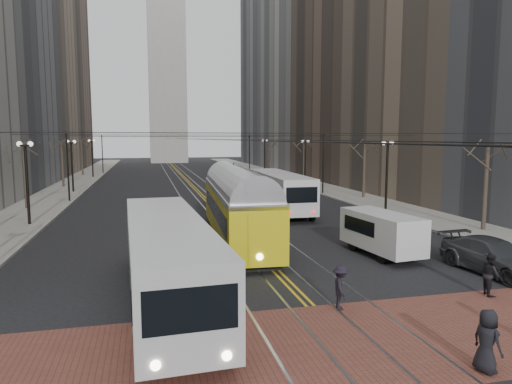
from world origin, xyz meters
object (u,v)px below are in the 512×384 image
rear_bus (279,192)px  pedestrian_a (487,341)px  streetcar (237,212)px  clock_tower (166,16)px  pedestrian_d (341,287)px  cargo_van (381,234)px  sedan_grey (264,200)px  pedestrian_c (491,274)px  transit_bus (167,262)px  sedan_parked (494,256)px  sedan_silver (248,180)px

rear_bus → pedestrian_a: (-2.19, -26.52, -0.75)m
streetcar → rear_bus: bearing=64.2°
clock_tower → rear_bus: bearing=-86.5°
clock_tower → pedestrian_d: (0.93, -103.50, -35.15)m
rear_bus → cargo_van: rear_bus is taller
rear_bus → sedan_grey: 2.31m
streetcar → pedestrian_d: (1.43, -11.68, -0.90)m
clock_tower → pedestrian_a: bearing=-88.5°
clock_tower → sedan_grey: bearing=-87.0°
pedestrian_a → pedestrian_c: size_ratio=1.02×
transit_bus → cargo_van: size_ratio=2.49×
rear_bus → pedestrian_a: 26.62m
rear_bus → pedestrian_d: 21.92m
sedan_parked → pedestrian_a: pedestrian_a is taller
sedan_grey → pedestrian_a: size_ratio=2.53×
clock_tower → pedestrian_d: size_ratio=41.44×
pedestrian_a → pedestrian_c: pedestrian_a is taller
streetcar → sedan_silver: (7.64, 31.25, -0.97)m
transit_bus → cargo_van: 12.03m
sedan_parked → pedestrian_d: 8.91m
clock_tower → pedestrian_a: 114.07m
sedan_silver → pedestrian_c: 42.93m
streetcar → rear_bus: (5.50, 9.84, -0.11)m
pedestrian_c → pedestrian_d: bearing=106.7°
rear_bus → sedan_grey: (-0.81, 1.98, -0.87)m
transit_bus → pedestrian_a: 10.57m
sedan_grey → pedestrian_a: pedestrian_a is taller
transit_bus → pedestrian_c: transit_bus is taller
sedan_silver → pedestrian_a: 48.12m
pedestrian_c → rear_bus: bearing=22.5°
transit_bus → streetcar: 10.66m
sedan_grey → cargo_van: bearing=-81.9°
transit_bus → streetcar: (4.55, 9.64, 0.13)m
clock_tower → sedan_silver: (7.14, -60.57, -35.22)m
pedestrian_a → transit_bus: bearing=36.9°
pedestrian_c → pedestrian_d: size_ratio=1.03×
cargo_van → sedan_grey: size_ratio=1.19×
clock_tower → sedan_silver: clock_tower is taller
sedan_grey → sedan_parked: bearing=-74.2°
cargo_van → pedestrian_d: cargo_van is taller
transit_bus → sedan_parked: (14.55, 0.42, -0.81)m
sedan_silver → pedestrian_a: size_ratio=2.65×
cargo_van → transit_bus: bearing=-164.5°
rear_bus → sedan_grey: size_ratio=2.87×
clock_tower → rear_bus: (5.00, -81.97, -34.36)m
sedan_parked → pedestrian_c: 3.36m
sedan_grey → sedan_silver: 19.65m
cargo_van → pedestrian_c: cargo_van is taller
transit_bus → sedan_grey: bearing=64.2°
cargo_van → streetcar: bearing=135.6°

